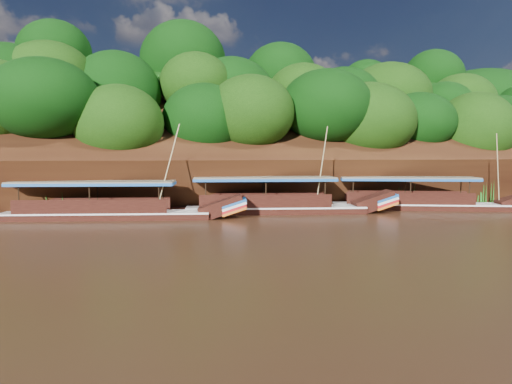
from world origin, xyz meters
TOP-DOWN VIEW (x-y plane):
  - ground at (0.00, 0.00)m, footprint 160.00×160.00m
  - riverbank at (-0.01, 22.73)m, footprint 120.00×30.06m
  - boat_0 at (12.90, 6.02)m, footprint 14.70×7.73m
  - boat_1 at (1.83, 7.06)m, footprint 14.96×5.36m
  - boat_2 at (-9.55, 7.26)m, footprint 15.54×5.52m
  - reeds at (-2.24, 9.61)m, footprint 49.23×2.44m

SIDE VIEW (x-z plane):
  - ground at x=0.00m, z-range 0.00..0.00m
  - boat_2 at x=-9.55m, z-range -2.74..3.84m
  - boat_0 at x=12.90m, z-range -2.50..3.61m
  - boat_1 at x=1.83m, z-range -2.69..3.85m
  - reeds at x=-2.24m, z-range -0.16..1.93m
  - riverbank at x=-0.01m, z-range -7.81..11.59m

